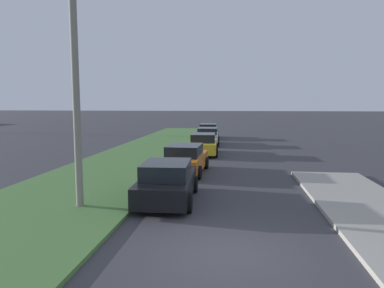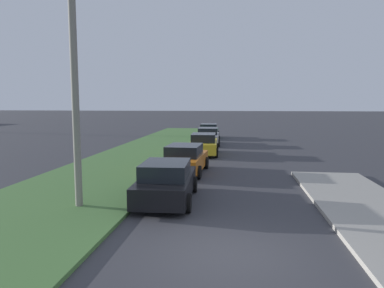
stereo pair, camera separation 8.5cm
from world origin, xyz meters
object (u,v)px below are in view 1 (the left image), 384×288
object	(u,v)px
parked_car_yellow	(203,144)
parked_car_green	(208,131)
parked_car_black	(167,182)
parked_car_silver	(207,136)
streetlight	(86,77)
parked_car_orange	(185,159)

from	to	relation	value
parked_car_yellow	parked_car_green	distance (m)	11.40
parked_car_black	parked_car_silver	size ratio (longest dim) A/B	1.00
parked_car_black	streetlight	distance (m)	4.57
parked_car_black	parked_car_green	xyz separation A→B (m)	(23.29, 0.26, 0.00)
parked_car_black	parked_car_yellow	distance (m)	11.91
parked_car_green	streetlight	bearing A→B (deg)	173.23
parked_car_green	streetlight	distance (m)	24.95
parked_car_orange	parked_car_yellow	world-z (taller)	same
parked_car_black	parked_car_yellow	xyz separation A→B (m)	(11.90, -0.26, 0.00)
parked_car_yellow	parked_car_silver	xyz separation A→B (m)	(5.81, 0.16, 0.00)
parked_car_yellow	streetlight	distance (m)	13.96
parked_car_green	streetlight	size ratio (longest dim) A/B	0.58
parked_car_orange	parked_car_silver	xyz separation A→B (m)	(12.49, -0.18, 0.00)
parked_car_orange	streetlight	xyz separation A→B (m)	(-6.52, 2.31, 3.67)
parked_car_black	parked_car_green	bearing A→B (deg)	-1.62
parked_car_black	streetlight	world-z (taller)	streetlight
parked_car_yellow	parked_car_silver	bearing A→B (deg)	-0.86
parked_car_orange	parked_car_black	bearing A→B (deg)	-176.53
parked_car_black	streetlight	xyz separation A→B (m)	(-1.30, 2.39, 3.67)
parked_car_black	parked_car_orange	distance (m)	5.22
parked_car_yellow	parked_car_green	size ratio (longest dim) A/B	1.00
parked_car_yellow	parked_car_green	bearing A→B (deg)	0.18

